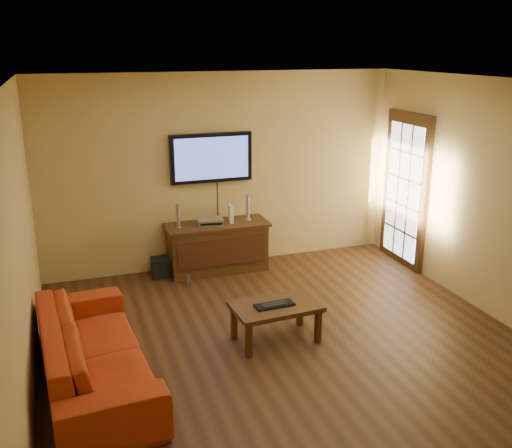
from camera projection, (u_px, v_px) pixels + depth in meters
name	position (u px, v px, depth m)	size (l,w,h in m)	color
ground_plane	(287.00, 343.00, 6.06)	(5.00, 5.00, 0.00)	#351F0E
room_walls	(268.00, 176.00, 6.12)	(5.00, 5.00, 5.00)	tan
french_door	(405.00, 192.00, 8.04)	(0.07, 1.02, 2.22)	#351F0C
media_console	(218.00, 247.00, 7.92)	(1.41, 0.54, 0.69)	#351F0C
television	(211.00, 158.00, 7.76)	(1.14, 0.08, 0.67)	black
coffee_table	(276.00, 310.00, 6.02)	(0.95, 0.61, 0.42)	#351F0C
sofa	(93.00, 340.00, 5.23)	(2.26, 0.66, 0.88)	#A93412
speaker_left	(178.00, 217.00, 7.59)	(0.09, 0.09, 0.32)	silver
speaker_right	(248.00, 209.00, 7.95)	(0.09, 0.09, 0.35)	silver
av_receiver	(211.00, 222.00, 7.77)	(0.34, 0.25, 0.08)	silver
game_console	(231.00, 213.00, 7.86)	(0.05, 0.18, 0.24)	white
subwoofer	(161.00, 267.00, 7.78)	(0.26, 0.26, 0.26)	black
bottle	(189.00, 280.00, 7.46)	(0.06, 0.06, 0.18)	white
keyboard	(274.00, 305.00, 5.97)	(0.43, 0.17, 0.03)	black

